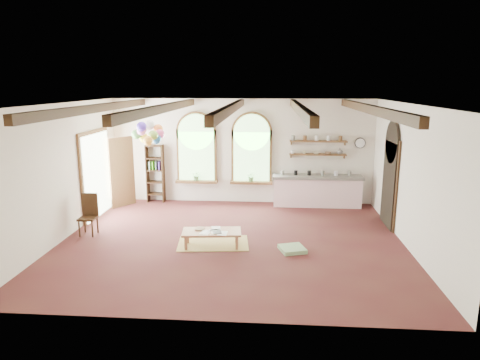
# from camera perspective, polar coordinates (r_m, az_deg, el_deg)

# --- Properties ---
(floor) EXTENTS (8.00, 8.00, 0.00)m
(floor) POSITION_cam_1_polar(r_m,az_deg,el_deg) (10.20, -1.12, -8.15)
(floor) COLOR #512621
(floor) RESTS_ON ground
(ceiling_beams) EXTENTS (6.20, 6.80, 0.18)m
(ceiling_beams) POSITION_cam_1_polar(r_m,az_deg,el_deg) (9.55, -1.20, 9.52)
(ceiling_beams) COLOR #372111
(ceiling_beams) RESTS_ON ceiling
(window_left) EXTENTS (1.30, 0.28, 2.20)m
(window_left) POSITION_cam_1_polar(r_m,az_deg,el_deg) (13.27, -5.81, 3.97)
(window_left) COLOR brown
(window_left) RESTS_ON floor
(window_right) EXTENTS (1.30, 0.28, 2.20)m
(window_right) POSITION_cam_1_polar(r_m,az_deg,el_deg) (13.08, 1.56, 3.91)
(window_right) COLOR brown
(window_right) RESTS_ON floor
(left_doorway) EXTENTS (0.10, 1.90, 2.50)m
(left_doorway) POSITION_cam_1_polar(r_m,az_deg,el_deg) (12.53, -18.63, 0.61)
(left_doorway) COLOR brown
(left_doorway) RESTS_ON floor
(right_doorway) EXTENTS (0.10, 1.30, 2.40)m
(right_doorway) POSITION_cam_1_polar(r_m,az_deg,el_deg) (11.68, 19.26, -0.53)
(right_doorway) COLOR black
(right_doorway) RESTS_ON floor
(kitchen_counter) EXTENTS (2.68, 0.62, 0.94)m
(kitchen_counter) POSITION_cam_1_polar(r_m,az_deg,el_deg) (13.15, 10.22, -1.38)
(kitchen_counter) COLOR #F7D1D7
(kitchen_counter) RESTS_ON floor
(wall_shelf_lower) EXTENTS (1.70, 0.24, 0.04)m
(wall_shelf_lower) POSITION_cam_1_polar(r_m,az_deg,el_deg) (13.11, 10.32, 3.37)
(wall_shelf_lower) COLOR brown
(wall_shelf_lower) RESTS_ON wall_back
(wall_shelf_upper) EXTENTS (1.70, 0.24, 0.04)m
(wall_shelf_upper) POSITION_cam_1_polar(r_m,az_deg,el_deg) (13.05, 10.39, 5.10)
(wall_shelf_upper) COLOR brown
(wall_shelf_upper) RESTS_ON wall_back
(wall_clock) EXTENTS (0.32, 0.04, 0.32)m
(wall_clock) POSITION_cam_1_polar(r_m,az_deg,el_deg) (13.32, 15.72, 4.76)
(wall_clock) COLOR black
(wall_clock) RESTS_ON wall_back
(bookshelf) EXTENTS (0.53, 0.32, 1.80)m
(bookshelf) POSITION_cam_1_polar(r_m,az_deg,el_deg) (13.58, -11.23, 0.86)
(bookshelf) COLOR #372111
(bookshelf) RESTS_ON floor
(coffee_table) EXTENTS (1.38, 0.74, 0.38)m
(coffee_table) POSITION_cam_1_polar(r_m,az_deg,el_deg) (9.78, -3.80, -7.04)
(coffee_table) COLOR #B07851
(coffee_table) RESTS_ON floor
(side_chair) EXTENTS (0.40, 0.40, 1.01)m
(side_chair) POSITION_cam_1_polar(r_m,az_deg,el_deg) (11.19, -19.53, -5.42)
(side_chair) COLOR #372111
(side_chair) RESTS_ON floor
(floor_mat) EXTENTS (1.71, 1.16, 0.02)m
(floor_mat) POSITION_cam_1_polar(r_m,az_deg,el_deg) (10.06, -3.59, -8.42)
(floor_mat) COLOR tan
(floor_mat) RESTS_ON floor
(floor_cushion) EXTENTS (0.66, 0.66, 0.09)m
(floor_cushion) POSITION_cam_1_polar(r_m,az_deg,el_deg) (9.69, 6.98, -9.12)
(floor_cushion) COLOR #7EA26F
(floor_cushion) RESTS_ON floor
(water_jug_a) EXTENTS (0.30, 0.30, 0.58)m
(water_jug_a) POSITION_cam_1_polar(r_m,az_deg,el_deg) (13.32, 13.61, -2.38)
(water_jug_a) COLOR #5792BB
(water_jug_a) RESTS_ON floor
(water_jug_b) EXTENTS (0.27, 0.27, 0.52)m
(water_jug_b) POSITION_cam_1_polar(r_m,az_deg,el_deg) (13.36, 14.45, -2.48)
(water_jug_b) COLOR #5792BB
(water_jug_b) RESTS_ON floor
(balloon_cluster) EXTENTS (0.88, 0.97, 1.16)m
(balloon_cluster) POSITION_cam_1_polar(r_m,az_deg,el_deg) (11.87, -12.05, 6.12)
(balloon_cluster) COLOR silver
(balloon_cluster) RESTS_ON floor
(table_book) EXTENTS (0.21, 0.28, 0.02)m
(table_book) POSITION_cam_1_polar(r_m,az_deg,el_deg) (9.92, -5.89, -6.44)
(table_book) COLOR olive
(table_book) RESTS_ON coffee_table
(tablet) EXTENTS (0.24, 0.30, 0.01)m
(tablet) POSITION_cam_1_polar(r_m,az_deg,el_deg) (9.67, -3.07, -6.93)
(tablet) COLOR black
(tablet) RESTS_ON coffee_table
(potted_plant_left) EXTENTS (0.27, 0.23, 0.30)m
(potted_plant_left) POSITION_cam_1_polar(r_m,az_deg,el_deg) (13.31, -5.82, 0.58)
(potted_plant_left) COLOR #598C4C
(potted_plant_left) RESTS_ON window_left
(potted_plant_right) EXTENTS (0.27, 0.23, 0.30)m
(potted_plant_right) POSITION_cam_1_polar(r_m,az_deg,el_deg) (13.12, 1.51, 0.46)
(potted_plant_right) COLOR #598C4C
(potted_plant_right) RESTS_ON window_right
(shelf_cup_a) EXTENTS (0.12, 0.10, 0.10)m
(shelf_cup_a) POSITION_cam_1_polar(r_m,az_deg,el_deg) (13.04, 7.05, 3.73)
(shelf_cup_a) COLOR white
(shelf_cup_a) RESTS_ON wall_shelf_lower
(shelf_cup_b) EXTENTS (0.10, 0.10, 0.09)m
(shelf_cup_b) POSITION_cam_1_polar(r_m,az_deg,el_deg) (13.06, 8.59, 3.69)
(shelf_cup_b) COLOR beige
(shelf_cup_b) RESTS_ON wall_shelf_lower
(shelf_bowl_a) EXTENTS (0.22, 0.22, 0.05)m
(shelf_bowl_a) POSITION_cam_1_polar(r_m,az_deg,el_deg) (13.10, 10.11, 3.57)
(shelf_bowl_a) COLOR beige
(shelf_bowl_a) RESTS_ON wall_shelf_lower
(shelf_bowl_b) EXTENTS (0.20, 0.20, 0.06)m
(shelf_bowl_b) POSITION_cam_1_polar(r_m,az_deg,el_deg) (13.14, 11.64, 3.55)
(shelf_bowl_b) COLOR #8C664C
(shelf_bowl_b) RESTS_ON wall_shelf_lower
(shelf_vase) EXTENTS (0.18, 0.18, 0.19)m
(shelf_vase) POSITION_cam_1_polar(r_m,az_deg,el_deg) (13.18, 13.16, 3.79)
(shelf_vase) COLOR slate
(shelf_vase) RESTS_ON wall_shelf_lower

